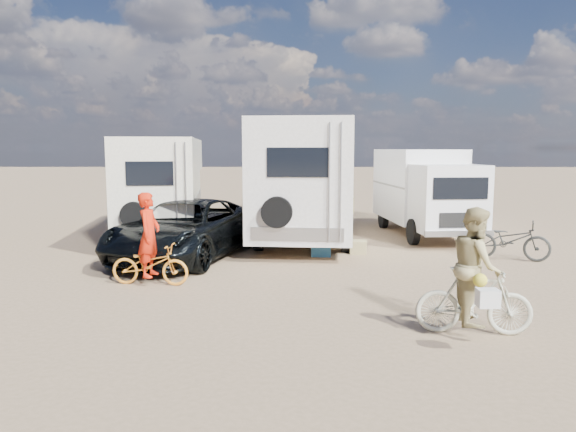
{
  "coord_description": "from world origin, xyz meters",
  "views": [
    {
      "loc": [
        -0.49,
        -10.3,
        2.8
      ],
      "look_at": [
        -0.58,
        1.55,
        1.3
      ],
      "focal_mm": 33.57,
      "sensor_mm": 36.0,
      "label": 1
    }
  ],
  "objects_px": {
    "bike_man": "(150,264)",
    "bike_woman": "(474,301)",
    "dark_suv": "(186,229)",
    "rv_main": "(308,180)",
    "rv_left": "(164,188)",
    "rider_man": "(149,243)",
    "cooler": "(321,248)",
    "box_truck": "(425,193)",
    "crate": "(359,247)",
    "bike_parked": "(510,240)",
    "rider_woman": "(475,277)"
  },
  "relations": [
    {
      "from": "box_truck",
      "to": "dark_suv",
      "type": "bearing_deg",
      "value": -157.66
    },
    {
      "from": "bike_woman",
      "to": "crate",
      "type": "xyz_separation_m",
      "value": [
        -0.96,
        6.29,
        -0.34
      ]
    },
    {
      "from": "dark_suv",
      "to": "rider_man",
      "type": "distance_m",
      "value": 2.76
    },
    {
      "from": "cooler",
      "to": "crate",
      "type": "height_order",
      "value": "cooler"
    },
    {
      "from": "dark_suv",
      "to": "rv_main",
      "type": "bearing_deg",
      "value": 62.48
    },
    {
      "from": "bike_man",
      "to": "rv_left",
      "type": "bearing_deg",
      "value": 16.86
    },
    {
      "from": "rv_main",
      "to": "rider_man",
      "type": "height_order",
      "value": "rv_main"
    },
    {
      "from": "bike_parked",
      "to": "crate",
      "type": "height_order",
      "value": "bike_parked"
    },
    {
      "from": "box_truck",
      "to": "rider_man",
      "type": "xyz_separation_m",
      "value": [
        -7.19,
        -6.41,
        -0.51
      ]
    },
    {
      "from": "bike_woman",
      "to": "rider_man",
      "type": "xyz_separation_m",
      "value": [
        -5.66,
        2.93,
        0.35
      ]
    },
    {
      "from": "rider_woman",
      "to": "dark_suv",
      "type": "bearing_deg",
      "value": 51.24
    },
    {
      "from": "dark_suv",
      "to": "bike_man",
      "type": "height_order",
      "value": "dark_suv"
    },
    {
      "from": "bike_woman",
      "to": "bike_parked",
      "type": "distance_m",
      "value": 6.15
    },
    {
      "from": "rv_main",
      "to": "crate",
      "type": "relative_size",
      "value": 20.07
    },
    {
      "from": "bike_man",
      "to": "rider_man",
      "type": "xyz_separation_m",
      "value": [
        0.0,
        0.0,
        0.44
      ]
    },
    {
      "from": "rv_main",
      "to": "rv_left",
      "type": "xyz_separation_m",
      "value": [
        -4.56,
        0.0,
        -0.24
      ]
    },
    {
      "from": "rv_main",
      "to": "cooler",
      "type": "height_order",
      "value": "rv_main"
    },
    {
      "from": "rv_main",
      "to": "rider_woman",
      "type": "distance_m",
      "value": 9.48
    },
    {
      "from": "rider_woman",
      "to": "cooler",
      "type": "relative_size",
      "value": 3.49
    },
    {
      "from": "rv_main",
      "to": "rv_left",
      "type": "distance_m",
      "value": 4.56
    },
    {
      "from": "bike_man",
      "to": "crate",
      "type": "bearing_deg",
      "value": -47.96
    },
    {
      "from": "bike_woman",
      "to": "rider_woman",
      "type": "height_order",
      "value": "rider_woman"
    },
    {
      "from": "box_truck",
      "to": "dark_suv",
      "type": "distance_m",
      "value": 7.91
    },
    {
      "from": "rv_main",
      "to": "bike_woman",
      "type": "distance_m",
      "value": 9.52
    },
    {
      "from": "bike_man",
      "to": "rider_man",
      "type": "distance_m",
      "value": 0.44
    },
    {
      "from": "rv_left",
      "to": "rider_woman",
      "type": "xyz_separation_m",
      "value": [
        6.8,
        -9.17,
        -0.66
      ]
    },
    {
      "from": "rv_main",
      "to": "dark_suv",
      "type": "bearing_deg",
      "value": -127.75
    },
    {
      "from": "bike_man",
      "to": "bike_parked",
      "type": "distance_m",
      "value": 8.79
    },
    {
      "from": "rider_man",
      "to": "bike_parked",
      "type": "distance_m",
      "value": 8.79
    },
    {
      "from": "rv_left",
      "to": "dark_suv",
      "type": "bearing_deg",
      "value": -76.38
    },
    {
      "from": "bike_woman",
      "to": "bike_parked",
      "type": "bearing_deg",
      "value": -19.11
    },
    {
      "from": "box_truck",
      "to": "bike_man",
      "type": "height_order",
      "value": "box_truck"
    },
    {
      "from": "dark_suv",
      "to": "rider_man",
      "type": "bearing_deg",
      "value": -79.26
    },
    {
      "from": "rv_left",
      "to": "bike_parked",
      "type": "xyz_separation_m",
      "value": [
        9.55,
        -3.67,
        -1.04
      ]
    },
    {
      "from": "rv_main",
      "to": "cooler",
      "type": "distance_m",
      "value": 3.62
    },
    {
      "from": "box_truck",
      "to": "bike_parked",
      "type": "height_order",
      "value": "box_truck"
    },
    {
      "from": "rv_main",
      "to": "rv_left",
      "type": "bearing_deg",
      "value": -175.19
    },
    {
      "from": "bike_man",
      "to": "bike_woman",
      "type": "bearing_deg",
      "value": -110.93
    },
    {
      "from": "bike_parked",
      "to": "rider_man",
      "type": "bearing_deg",
      "value": 129.99
    },
    {
      "from": "rider_man",
      "to": "cooler",
      "type": "xyz_separation_m",
      "value": [
        3.68,
        2.98,
        -0.66
      ]
    },
    {
      "from": "rv_left",
      "to": "bike_woman",
      "type": "height_order",
      "value": "rv_left"
    },
    {
      "from": "bike_man",
      "to": "rider_woman",
      "type": "relative_size",
      "value": 0.92
    },
    {
      "from": "box_truck",
      "to": "rv_left",
      "type": "bearing_deg",
      "value": 175.87
    },
    {
      "from": "rv_main",
      "to": "box_truck",
      "type": "height_order",
      "value": "rv_main"
    },
    {
      "from": "rv_main",
      "to": "bike_man",
      "type": "xyz_separation_m",
      "value": [
        -3.41,
        -6.23,
        -1.35
      ]
    },
    {
      "from": "rv_left",
      "to": "crate",
      "type": "relative_size",
      "value": 16.2
    },
    {
      "from": "bike_woman",
      "to": "rider_woman",
      "type": "bearing_deg",
      "value": 0.0
    },
    {
      "from": "bike_woman",
      "to": "rider_woman",
      "type": "xyz_separation_m",
      "value": [
        0.0,
        0.0,
        0.36
      ]
    },
    {
      "from": "rv_left",
      "to": "rider_woman",
      "type": "relative_size",
      "value": 3.96
    },
    {
      "from": "bike_woman",
      "to": "bike_parked",
      "type": "xyz_separation_m",
      "value": [
        2.75,
        5.5,
        -0.01
      ]
    }
  ]
}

